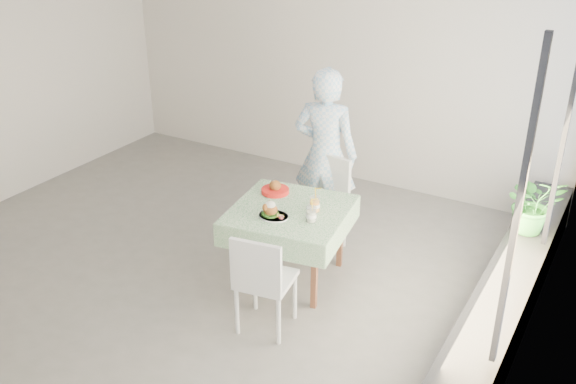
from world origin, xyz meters
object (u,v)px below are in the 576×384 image
Objects in this scene: chair_near at (265,299)px; potted_plant at (534,204)px; cafe_table at (290,235)px; chair_far at (319,221)px; diner at (325,155)px; main_dish at (272,212)px; juice_cup_orange at (315,205)px.

potted_plant is at bearing 48.09° from chair_near.
chair_far reaches higher than cafe_table.
diner is 2.07m from potted_plant.
chair_near is (0.24, -1.44, -0.01)m from chair_far.
potted_plant is (2.05, 0.21, -0.14)m from diner.
chair_near is at bearing 90.76° from diner.
cafe_table is at bearing 74.11° from main_dish.
chair_far is at bearing 99.58° from chair_near.
cafe_table is at bearing -87.22° from chair_far.
diner is 3.24× the size of potted_plant.
main_dish is at bearing -105.89° from cafe_table.
diner is at bearing -174.27° from potted_plant.
juice_cup_orange is (0.01, 0.85, 0.52)m from chair_near.
potted_plant is at bearing 175.58° from diner.
main_dish is at bearing 82.75° from diner.
chair_far is 2.08m from potted_plant.
main_dish is (-0.27, 0.56, 0.50)m from chair_near.
cafe_table is 0.40m from main_dish.
chair_near is 1.86m from diner.
diner is (-0.33, 1.72, 0.64)m from chair_near.
potted_plant is (1.72, 1.92, 0.50)m from chair_near.
main_dish is 0.40m from juice_cup_orange.
chair_far is at bearing -166.11° from potted_plant.
diner reaches higher than chair_near.
potted_plant reaches higher than cafe_table.
cafe_table is at bearing -149.37° from potted_plant.
main_dish is 1.00× the size of juice_cup_orange.
chair_far is 1.05× the size of chair_near.
potted_plant reaches higher than main_dish.
juice_cup_orange is (0.28, 0.29, 0.02)m from main_dish.
chair_near is 1.63× the size of potted_plant.
cafe_table is 2.07× the size of potted_plant.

